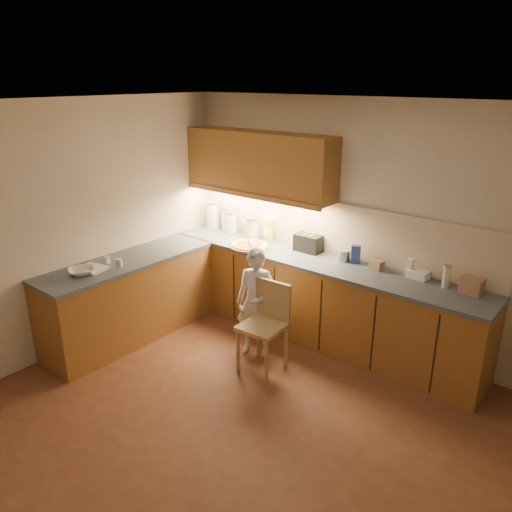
# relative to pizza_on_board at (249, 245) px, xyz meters

# --- Properties ---
(room) EXTENTS (4.54, 4.50, 2.62)m
(room) POSITION_rel_pizza_on_board_xyz_m (1.19, -1.56, 0.74)
(room) COLOR brown
(room) RESTS_ON ground
(l_counter) EXTENTS (3.77, 2.62, 0.92)m
(l_counter) POSITION_rel_pizza_on_board_xyz_m (0.27, -0.31, -0.48)
(l_counter) COLOR #98642C
(l_counter) RESTS_ON ground
(backsplash) EXTENTS (3.75, 0.02, 0.58)m
(backsplash) POSITION_rel_pizza_on_board_xyz_m (0.82, 0.43, 0.27)
(backsplash) COLOR beige
(backsplash) RESTS_ON l_counter
(upper_cabinets) EXTENTS (1.95, 0.36, 0.73)m
(upper_cabinets) POSITION_rel_pizza_on_board_xyz_m (-0.08, 0.27, 0.91)
(upper_cabinets) COLOR #98642C
(upper_cabinets) RESTS_ON ground
(pizza_on_board) EXTENTS (0.45, 0.45, 0.18)m
(pizza_on_board) POSITION_rel_pizza_on_board_xyz_m (0.00, 0.00, 0.00)
(pizza_on_board) COLOR tan
(pizza_on_board) RESTS_ON l_counter
(child) EXTENTS (0.50, 0.43, 1.17)m
(child) POSITION_rel_pizza_on_board_xyz_m (0.56, -0.56, -0.36)
(child) COLOR silver
(child) RESTS_ON ground
(wooden_chair) EXTENTS (0.43, 0.43, 0.90)m
(wooden_chair) POSITION_rel_pizza_on_board_xyz_m (0.80, -0.70, -0.42)
(wooden_chair) COLOR tan
(wooden_chair) RESTS_ON ground
(mixing_bowl) EXTENTS (0.33, 0.33, 0.06)m
(mixing_bowl) POSITION_rel_pizza_on_board_xyz_m (-0.76, -1.70, 0.01)
(mixing_bowl) COLOR white
(mixing_bowl) RESTS_ON l_counter
(canister_a) EXTENTS (0.18, 0.18, 0.35)m
(canister_a) POSITION_rel_pizza_on_board_xyz_m (-0.84, 0.28, 0.16)
(canister_a) COLOR silver
(canister_a) RESTS_ON l_counter
(canister_b) EXTENTS (0.18, 0.18, 0.31)m
(canister_b) POSITION_rel_pizza_on_board_xyz_m (-0.62, 0.32, 0.13)
(canister_b) COLOR beige
(canister_b) RESTS_ON l_counter
(canister_c) EXTENTS (0.15, 0.15, 0.28)m
(canister_c) POSITION_rel_pizza_on_board_xyz_m (-0.52, 0.27, 0.12)
(canister_c) COLOR white
(canister_c) RESTS_ON l_counter
(canister_d) EXTENTS (0.16, 0.16, 0.26)m
(canister_d) POSITION_rel_pizza_on_board_xyz_m (-0.17, 0.27, 0.11)
(canister_d) COLOR beige
(canister_d) RESTS_ON l_counter
(oil_jug) EXTENTS (0.13, 0.11, 0.31)m
(oil_jug) POSITION_rel_pizza_on_board_xyz_m (0.02, 0.33, 0.12)
(oil_jug) COLOR gold
(oil_jug) RESTS_ON l_counter
(toaster) EXTENTS (0.31, 0.18, 0.20)m
(toaster) POSITION_rel_pizza_on_board_xyz_m (0.61, 0.30, 0.08)
(toaster) COLOR black
(toaster) RESTS_ON l_counter
(steel_pot) EXTENTS (0.16, 0.16, 0.12)m
(steel_pot) POSITION_rel_pizza_on_board_xyz_m (1.06, 0.30, 0.04)
(steel_pot) COLOR #BABAC0
(steel_pot) RESTS_ON l_counter
(blue_box) EXTENTS (0.12, 0.10, 0.19)m
(blue_box) POSITION_rel_pizza_on_board_xyz_m (1.20, 0.32, 0.08)
(blue_box) COLOR #304291
(blue_box) RESTS_ON l_counter
(card_box_a) EXTENTS (0.15, 0.11, 0.10)m
(card_box_a) POSITION_rel_pizza_on_board_xyz_m (1.46, 0.29, 0.03)
(card_box_a) COLOR #A47F58
(card_box_a) RESTS_ON l_counter
(white_bottle) EXTENTS (0.06, 0.06, 0.18)m
(white_bottle) POSITION_rel_pizza_on_board_xyz_m (1.79, 0.33, 0.07)
(white_bottle) COLOR white
(white_bottle) RESTS_ON l_counter
(flat_pack) EXTENTS (0.21, 0.15, 0.08)m
(flat_pack) POSITION_rel_pizza_on_board_xyz_m (1.88, 0.33, 0.02)
(flat_pack) COLOR white
(flat_pack) RESTS_ON l_counter
(tall_jar) EXTENTS (0.07, 0.07, 0.22)m
(tall_jar) POSITION_rel_pizza_on_board_xyz_m (2.17, 0.27, 0.09)
(tall_jar) COLOR beige
(tall_jar) RESTS_ON l_counter
(card_box_b) EXTENTS (0.20, 0.16, 0.15)m
(card_box_b) POSITION_rel_pizza_on_board_xyz_m (2.40, 0.28, 0.05)
(card_box_b) COLOR tan
(card_box_b) RESTS_ON l_counter
(dough_cloth) EXTENTS (0.33, 0.28, 0.02)m
(dough_cloth) POSITION_rel_pizza_on_board_xyz_m (-0.79, -1.56, -0.01)
(dough_cloth) COLOR white
(dough_cloth) RESTS_ON l_counter
(spice_jar_a) EXTENTS (0.06, 0.06, 0.08)m
(spice_jar_a) POSITION_rel_pizza_on_board_xyz_m (-0.82, -1.36, 0.02)
(spice_jar_a) COLOR silver
(spice_jar_a) RESTS_ON l_counter
(spice_jar_b) EXTENTS (0.09, 0.09, 0.09)m
(spice_jar_b) POSITION_rel_pizza_on_board_xyz_m (-0.63, -1.35, 0.02)
(spice_jar_b) COLOR silver
(spice_jar_b) RESTS_ON l_counter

